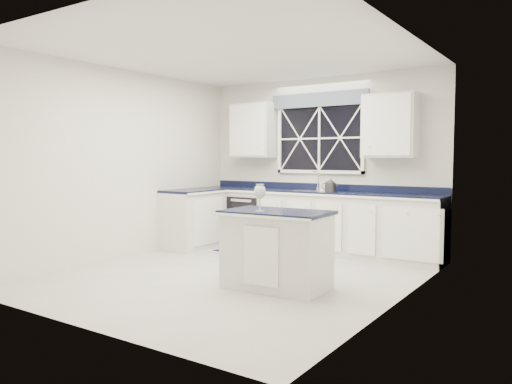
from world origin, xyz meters
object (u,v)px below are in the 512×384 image
Objects in this scene: faucet at (317,180)px; island at (277,249)px; kettle at (330,186)px; wine_glass at (260,192)px; soap_bottle at (324,184)px; dishwasher at (252,220)px.

island is at bearing -73.44° from faucet.
island is at bearing -88.20° from kettle.
wine_glass is (0.59, -2.53, -0.03)m from faucet.
wine_glass reaches higher than soap_bottle.
island is 2.43m from soap_bottle.
dishwasher is 2.72× the size of faucet.
wine_glass is (-0.11, -0.16, 0.64)m from island.
soap_bottle is (-0.55, 2.29, 0.61)m from island.
soap_bottle reaches higher than kettle.
soap_bottle is at bearing 138.63° from kettle.
island is (1.80, -2.17, 0.03)m from dishwasher.
dishwasher is 1.41m from soap_bottle.
soap_bottle is (-0.44, 2.45, -0.03)m from wine_glass.
wine_glass reaches higher than dishwasher.
dishwasher is 0.69× the size of island.
soap_bottle is (1.25, 0.12, 0.64)m from dishwasher.
dishwasher is 2.82m from island.
kettle is 1.27× the size of soap_bottle.
soap_bottle is (-0.16, 0.10, 0.02)m from kettle.
soap_bottle is at bearing -26.54° from faucet.
faucet is at bearing 141.64° from kettle.
wine_glass reaches higher than kettle.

